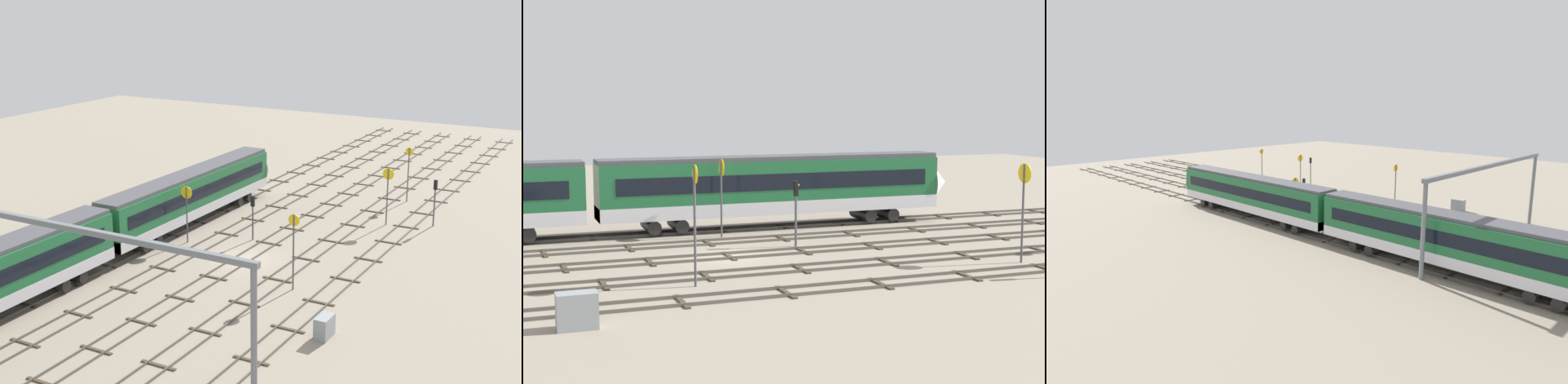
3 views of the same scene
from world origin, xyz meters
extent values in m
plane|color=gray|center=(0.00, 0.00, 0.00)|extent=(136.17, 136.17, 0.00)
cube|color=#59544C|center=(0.00, -9.66, 0.08)|extent=(120.17, 0.07, 0.16)
cube|color=#59544C|center=(0.00, -8.22, 0.08)|extent=(120.17, 0.07, 0.16)
cube|color=#473828|center=(-19.23, -8.94, 0.04)|extent=(0.24, 2.40, 0.08)
cube|color=#473828|center=(-14.42, -8.94, 0.04)|extent=(0.24, 2.40, 0.08)
cube|color=#473828|center=(-9.61, -8.94, 0.04)|extent=(0.24, 2.40, 0.08)
cube|color=#473828|center=(-4.81, -8.94, 0.04)|extent=(0.24, 2.40, 0.08)
cube|color=#473828|center=(0.00, -8.94, 0.04)|extent=(0.24, 2.40, 0.08)
cube|color=#473828|center=(4.81, -8.94, 0.04)|extent=(0.24, 2.40, 0.08)
cube|color=#473828|center=(9.61, -8.94, 0.04)|extent=(0.24, 2.40, 0.08)
cube|color=#473828|center=(14.42, -8.94, 0.04)|extent=(0.24, 2.40, 0.08)
cube|color=#473828|center=(19.23, -8.94, 0.04)|extent=(0.24, 2.40, 0.08)
cube|color=#473828|center=(24.03, -8.94, 0.04)|extent=(0.24, 2.40, 0.08)
cube|color=#473828|center=(28.84, -8.94, 0.04)|extent=(0.24, 2.40, 0.08)
cube|color=#473828|center=(33.65, -8.94, 0.04)|extent=(0.24, 2.40, 0.08)
cube|color=#473828|center=(38.45, -8.94, 0.04)|extent=(0.24, 2.40, 0.08)
cube|color=#473828|center=(43.26, -8.94, 0.04)|extent=(0.24, 2.40, 0.08)
cube|color=#473828|center=(48.07, -8.94, 0.04)|extent=(0.24, 2.40, 0.08)
cube|color=#473828|center=(52.87, -8.94, 0.04)|extent=(0.24, 2.40, 0.08)
cube|color=#473828|center=(57.68, -8.94, 0.04)|extent=(0.24, 2.40, 0.08)
cube|color=#59544C|center=(0.00, -5.19, 0.08)|extent=(120.17, 0.07, 0.16)
cube|color=#59544C|center=(0.00, -3.75, 0.08)|extent=(120.17, 0.07, 0.16)
cube|color=#473828|center=(-22.53, -4.47, 0.04)|extent=(0.24, 2.40, 0.08)
cube|color=#473828|center=(-17.52, -4.47, 0.04)|extent=(0.24, 2.40, 0.08)
cube|color=#473828|center=(-12.52, -4.47, 0.04)|extent=(0.24, 2.40, 0.08)
cube|color=#473828|center=(-7.51, -4.47, 0.04)|extent=(0.24, 2.40, 0.08)
cube|color=#473828|center=(-2.50, -4.47, 0.04)|extent=(0.24, 2.40, 0.08)
cube|color=#473828|center=(2.50, -4.47, 0.04)|extent=(0.24, 2.40, 0.08)
cube|color=#473828|center=(7.51, -4.47, 0.04)|extent=(0.24, 2.40, 0.08)
cube|color=#473828|center=(12.52, -4.47, 0.04)|extent=(0.24, 2.40, 0.08)
cube|color=#473828|center=(17.52, -4.47, 0.04)|extent=(0.24, 2.40, 0.08)
cube|color=#473828|center=(22.53, -4.47, 0.04)|extent=(0.24, 2.40, 0.08)
cube|color=#473828|center=(27.54, -4.47, 0.04)|extent=(0.24, 2.40, 0.08)
cube|color=#473828|center=(32.54, -4.47, 0.04)|extent=(0.24, 2.40, 0.08)
cube|color=#473828|center=(37.55, -4.47, 0.04)|extent=(0.24, 2.40, 0.08)
cube|color=#473828|center=(42.56, -4.47, 0.04)|extent=(0.24, 2.40, 0.08)
cube|color=#473828|center=(47.57, -4.47, 0.04)|extent=(0.24, 2.40, 0.08)
cube|color=#473828|center=(52.57, -4.47, 0.04)|extent=(0.24, 2.40, 0.08)
cube|color=#473828|center=(57.58, -4.47, 0.04)|extent=(0.24, 2.40, 0.08)
cube|color=#59544C|center=(0.00, -0.72, 0.08)|extent=(120.17, 0.07, 0.16)
cube|color=#59544C|center=(0.00, 0.72, 0.08)|extent=(120.17, 0.07, 0.16)
cube|color=#473828|center=(-22.25, 0.00, 0.04)|extent=(0.24, 2.40, 0.08)
cube|color=#473828|center=(-17.80, 0.00, 0.04)|extent=(0.24, 2.40, 0.08)
cube|color=#473828|center=(-13.35, 0.00, 0.04)|extent=(0.24, 2.40, 0.08)
cube|color=#473828|center=(-8.90, 0.00, 0.04)|extent=(0.24, 2.40, 0.08)
cube|color=#473828|center=(-4.45, 0.00, 0.04)|extent=(0.24, 2.40, 0.08)
cube|color=#473828|center=(0.00, 0.00, 0.04)|extent=(0.24, 2.40, 0.08)
cube|color=#473828|center=(4.45, 0.00, 0.04)|extent=(0.24, 2.40, 0.08)
cube|color=#473828|center=(8.90, 0.00, 0.04)|extent=(0.24, 2.40, 0.08)
cube|color=#473828|center=(13.35, 0.00, 0.04)|extent=(0.24, 2.40, 0.08)
cube|color=#473828|center=(17.80, 0.00, 0.04)|extent=(0.24, 2.40, 0.08)
cube|color=#473828|center=(22.25, 0.00, 0.04)|extent=(0.24, 2.40, 0.08)
cube|color=#473828|center=(26.70, 0.00, 0.04)|extent=(0.24, 2.40, 0.08)
cube|color=#473828|center=(31.15, 0.00, 0.04)|extent=(0.24, 2.40, 0.08)
cube|color=#473828|center=(35.60, 0.00, 0.04)|extent=(0.24, 2.40, 0.08)
cube|color=#473828|center=(40.06, 0.00, 0.04)|extent=(0.24, 2.40, 0.08)
cube|color=#473828|center=(44.51, 0.00, 0.04)|extent=(0.24, 2.40, 0.08)
cube|color=#473828|center=(48.96, 0.00, 0.04)|extent=(0.24, 2.40, 0.08)
cube|color=#473828|center=(53.41, 0.00, 0.04)|extent=(0.24, 2.40, 0.08)
cube|color=#473828|center=(57.86, 0.00, 0.04)|extent=(0.24, 2.40, 0.08)
cube|color=#59544C|center=(0.00, 3.75, 0.08)|extent=(120.17, 0.07, 0.16)
cube|color=#59544C|center=(0.00, 5.19, 0.08)|extent=(120.17, 0.07, 0.16)
cube|color=#473828|center=(-24.03, 4.47, 0.04)|extent=(0.24, 2.40, 0.08)
cube|color=#473828|center=(-19.23, 4.47, 0.04)|extent=(0.24, 2.40, 0.08)
cube|color=#473828|center=(-14.42, 4.47, 0.04)|extent=(0.24, 2.40, 0.08)
cube|color=#473828|center=(-9.61, 4.47, 0.04)|extent=(0.24, 2.40, 0.08)
cube|color=#473828|center=(-4.81, 4.47, 0.04)|extent=(0.24, 2.40, 0.08)
cube|color=#473828|center=(0.00, 4.47, 0.04)|extent=(0.24, 2.40, 0.08)
cube|color=#473828|center=(4.81, 4.47, 0.04)|extent=(0.24, 2.40, 0.08)
cube|color=#473828|center=(9.61, 4.47, 0.04)|extent=(0.24, 2.40, 0.08)
cube|color=#473828|center=(14.42, 4.47, 0.04)|extent=(0.24, 2.40, 0.08)
cube|color=#473828|center=(19.23, 4.47, 0.04)|extent=(0.24, 2.40, 0.08)
cube|color=#473828|center=(24.03, 4.47, 0.04)|extent=(0.24, 2.40, 0.08)
cube|color=#473828|center=(28.84, 4.47, 0.04)|extent=(0.24, 2.40, 0.08)
cube|color=#473828|center=(33.65, 4.47, 0.04)|extent=(0.24, 2.40, 0.08)
cube|color=#473828|center=(38.45, 4.47, 0.04)|extent=(0.24, 2.40, 0.08)
cube|color=#473828|center=(43.26, 4.47, 0.04)|extent=(0.24, 2.40, 0.08)
cube|color=#473828|center=(48.07, 4.47, 0.04)|extent=(0.24, 2.40, 0.08)
cube|color=#473828|center=(52.87, 4.47, 0.04)|extent=(0.24, 2.40, 0.08)
cube|color=#473828|center=(57.68, 4.47, 0.04)|extent=(0.24, 2.40, 0.08)
cube|color=#59544C|center=(0.00, 8.22, 0.08)|extent=(120.17, 0.07, 0.16)
cube|color=#59544C|center=(0.00, 9.66, 0.08)|extent=(120.17, 0.07, 0.16)
cube|color=#473828|center=(-23.60, 8.94, 0.04)|extent=(0.24, 2.40, 0.08)
cube|color=#473828|center=(-19.31, 8.94, 0.04)|extent=(0.24, 2.40, 0.08)
cube|color=#473828|center=(-15.02, 8.94, 0.04)|extent=(0.24, 2.40, 0.08)
cube|color=#473828|center=(-10.73, 8.94, 0.04)|extent=(0.24, 2.40, 0.08)
cube|color=#473828|center=(-6.44, 8.94, 0.04)|extent=(0.24, 2.40, 0.08)
cube|color=#473828|center=(-2.15, 8.94, 0.04)|extent=(0.24, 2.40, 0.08)
cube|color=#473828|center=(2.15, 8.94, 0.04)|extent=(0.24, 2.40, 0.08)
cube|color=#473828|center=(6.44, 8.94, 0.04)|extent=(0.24, 2.40, 0.08)
cube|color=#473828|center=(10.73, 8.94, 0.04)|extent=(0.24, 2.40, 0.08)
cube|color=#473828|center=(15.02, 8.94, 0.04)|extent=(0.24, 2.40, 0.08)
cube|color=#473828|center=(19.31, 8.94, 0.04)|extent=(0.24, 2.40, 0.08)
cube|color=#473828|center=(23.60, 8.94, 0.04)|extent=(0.24, 2.40, 0.08)
cube|color=#473828|center=(27.90, 8.94, 0.04)|extent=(0.24, 2.40, 0.08)
cube|color=#473828|center=(32.19, 8.94, 0.04)|extent=(0.24, 2.40, 0.08)
cube|color=#473828|center=(36.48, 8.94, 0.04)|extent=(0.24, 2.40, 0.08)
cube|color=#473828|center=(40.77, 8.94, 0.04)|extent=(0.24, 2.40, 0.08)
cube|color=#473828|center=(45.06, 8.94, 0.04)|extent=(0.24, 2.40, 0.08)
cube|color=#473828|center=(49.35, 8.94, 0.04)|extent=(0.24, 2.40, 0.08)
cube|color=#473828|center=(53.65, 8.94, 0.04)|extent=(0.24, 2.40, 0.08)
cube|color=#473828|center=(57.94, 8.94, 0.04)|extent=(0.24, 2.40, 0.08)
cube|color=#1E6638|center=(5.92, 8.94, 2.86)|extent=(24.00, 2.90, 3.60)
cube|color=silver|center=(5.92, 8.94, 1.51)|extent=(24.00, 2.94, 0.90)
cube|color=#4C4C51|center=(5.92, 8.94, 4.81)|extent=(24.00, 2.50, 0.30)
cube|color=black|center=(5.92, 7.48, 3.29)|extent=(22.00, 0.04, 1.10)
cube|color=black|center=(5.92, 10.40, 3.29)|extent=(22.00, 0.04, 1.10)
cylinder|color=black|center=(-2.66, 8.94, 0.61)|extent=(0.90, 2.70, 0.90)
cylinder|color=black|center=(-0.86, 8.94, 0.61)|extent=(0.90, 2.70, 0.90)
cylinder|color=black|center=(12.70, 8.94, 0.61)|extent=(0.90, 2.70, 0.90)
cylinder|color=black|center=(14.50, 8.94, 0.61)|extent=(0.90, 2.70, 0.90)
cube|color=#1E6638|center=(-18.88, 8.94, 2.86)|extent=(24.00, 2.90, 3.60)
cube|color=silver|center=(-18.88, 8.94, 1.51)|extent=(24.00, 2.94, 0.90)
cube|color=#4C4C51|center=(-18.88, 8.94, 4.81)|extent=(24.00, 2.50, 0.30)
cube|color=black|center=(-18.88, 7.48, 3.29)|extent=(22.00, 0.04, 1.10)
cube|color=black|center=(-18.88, 10.40, 3.29)|extent=(22.00, 0.04, 1.10)
cylinder|color=black|center=(-27.46, 8.94, 0.61)|extent=(0.90, 2.70, 0.90)
cylinder|color=black|center=(-25.66, 8.94, 0.61)|extent=(0.90, 2.70, 0.90)
cylinder|color=black|center=(-12.10, 8.94, 0.61)|extent=(0.90, 2.70, 0.90)
cylinder|color=black|center=(-10.30, 8.94, 0.61)|extent=(0.90, 2.70, 0.90)
cone|color=silver|center=(18.72, 8.94, 2.68)|extent=(1.60, 3.24, 3.24)
cylinder|color=slate|center=(-18.07, -11.19, 3.78)|extent=(0.36, 0.36, 7.57)
cylinder|color=slate|center=(-18.07, 11.36, 3.78)|extent=(0.36, 0.36, 7.57)
cube|color=slate|center=(-18.07, 0.08, 7.74)|extent=(0.40, 23.15, 0.35)
cylinder|color=#4C4C51|center=(22.64, -6.29, 2.80)|extent=(0.12, 0.12, 5.60)
cylinder|color=yellow|center=(22.68, -6.29, 5.24)|extent=(0.05, 0.82, 0.82)
cube|color=black|center=(22.71, -6.29, 5.24)|extent=(0.02, 0.37, 0.12)
cylinder|color=#4C4C51|center=(-3.52, -6.28, 2.84)|extent=(0.12, 0.12, 5.69)
cylinder|color=yellow|center=(-3.48, -6.28, 5.30)|extent=(0.05, 0.88, 0.88)
cube|color=black|center=(-3.45, -6.28, 5.30)|extent=(0.02, 0.39, 0.12)
cylinder|color=#4C4C51|center=(14.29, -7.05, 2.66)|extent=(0.12, 0.12, 5.31)
cylinder|color=yellow|center=(14.33, -7.05, 4.83)|extent=(0.05, 1.06, 1.06)
cube|color=black|center=(14.36, -7.05, 4.83)|extent=(0.02, 0.48, 0.12)
cylinder|color=#4C4C51|center=(1.38, 6.32, 2.47)|extent=(0.12, 0.12, 4.94)
cylinder|color=yellow|center=(1.42, 6.32, 4.45)|extent=(0.05, 1.09, 1.09)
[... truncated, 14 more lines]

